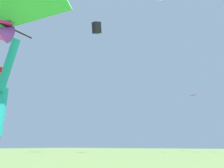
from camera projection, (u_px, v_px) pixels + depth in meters
The scene contains 2 objects.
distant_kite_purple_mid_left at pixel (193, 95), 22.73m from camera, with size 0.82×0.82×0.19m.
distant_kite_black_high_right at pixel (97, 28), 24.83m from camera, with size 1.26×1.43×1.64m.
Camera 1 is at (2.26, -1.61, 0.72)m, focal length 33.59 mm.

